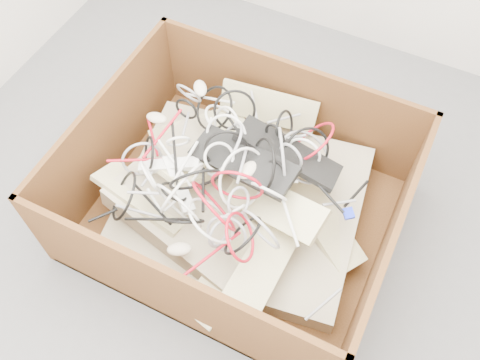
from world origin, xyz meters
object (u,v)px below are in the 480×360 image
at_px(cardboard_box, 234,203).
at_px(vga_plug, 348,213).
at_px(power_strip_right, 179,184).
at_px(power_strip_left, 170,165).

distance_m(cardboard_box, vga_plug, 0.53).
bearing_deg(vga_plug, power_strip_right, -113.57).
height_order(cardboard_box, power_strip_left, cardboard_box).
xyz_separation_m(power_strip_left, vga_plug, (0.74, 0.12, -0.02)).
bearing_deg(power_strip_right, power_strip_left, -176.76).
distance_m(cardboard_box, power_strip_left, 0.35).
distance_m(power_strip_left, vga_plug, 0.75).
xyz_separation_m(power_strip_right, vga_plug, (0.67, 0.18, 0.00)).
bearing_deg(cardboard_box, power_strip_right, -144.99).
bearing_deg(vga_plug, power_strip_left, -119.15).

